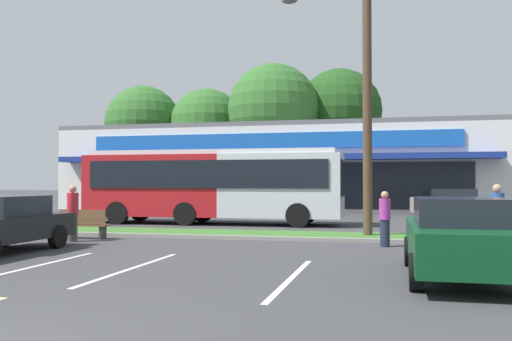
{
  "coord_description": "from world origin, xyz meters",
  "views": [
    {
      "loc": [
        4.81,
        -4.64,
        1.81
      ],
      "look_at": [
        -0.6,
        18.1,
        2.33
      ],
      "focal_mm": 39.38,
      "sensor_mm": 36.0,
      "label": 1
    }
  ],
  "objects_px": {
    "car_3": "(202,203)",
    "pedestrian_by_pole": "(385,219)",
    "utility_pole": "(363,54)",
    "bus_stop_bench": "(85,223)",
    "car_0": "(457,203)",
    "car_2": "(461,237)",
    "pedestrian_mid": "(73,213)",
    "pedestrian_near_bench": "(497,217)",
    "city_bus": "(213,184)"
  },
  "relations": [
    {
      "from": "bus_stop_bench",
      "to": "pedestrian_near_bench",
      "type": "bearing_deg",
      "value": 178.25
    },
    {
      "from": "city_bus",
      "to": "pedestrian_by_pole",
      "type": "xyz_separation_m",
      "value": [
        7.48,
        -7.34,
        -0.97
      ]
    },
    {
      "from": "pedestrian_near_bench",
      "to": "utility_pole",
      "type": "bearing_deg",
      "value": -63.67
    },
    {
      "from": "car_0",
      "to": "pedestrian_by_pole",
      "type": "xyz_separation_m",
      "value": [
        -3.51,
        -13.91,
        0.01
      ]
    },
    {
      "from": "utility_pole",
      "to": "bus_stop_bench",
      "type": "height_order",
      "value": "utility_pole"
    },
    {
      "from": "car_0",
      "to": "bus_stop_bench",
      "type": "bearing_deg",
      "value": -133.15
    },
    {
      "from": "city_bus",
      "to": "pedestrian_near_bench",
      "type": "relative_size",
      "value": 6.43
    },
    {
      "from": "bus_stop_bench",
      "to": "pedestrian_by_pole",
      "type": "height_order",
      "value": "pedestrian_by_pole"
    },
    {
      "from": "car_2",
      "to": "bus_stop_bench",
      "type": "bearing_deg",
      "value": 64.61
    },
    {
      "from": "car_0",
      "to": "pedestrian_mid",
      "type": "bearing_deg",
      "value": -131.35
    },
    {
      "from": "bus_stop_bench",
      "to": "car_0",
      "type": "distance_m",
      "value": 19.02
    },
    {
      "from": "pedestrian_near_bench",
      "to": "pedestrian_mid",
      "type": "height_order",
      "value": "pedestrian_near_bench"
    },
    {
      "from": "city_bus",
      "to": "car_3",
      "type": "height_order",
      "value": "city_bus"
    },
    {
      "from": "pedestrian_by_pole",
      "to": "car_2",
      "type": "bearing_deg",
      "value": 130.6
    },
    {
      "from": "car_2",
      "to": "car_3",
      "type": "xyz_separation_m",
      "value": [
        -11.17,
        17.56,
        -0.04
      ]
    },
    {
      "from": "city_bus",
      "to": "bus_stop_bench",
      "type": "bearing_deg",
      "value": -105.82
    },
    {
      "from": "car_0",
      "to": "pedestrian_by_pole",
      "type": "relative_size",
      "value": 3.0
    },
    {
      "from": "car_0",
      "to": "pedestrian_mid",
      "type": "distance_m",
      "value": 19.58
    },
    {
      "from": "car_0",
      "to": "car_2",
      "type": "xyz_separation_m",
      "value": [
        -2.07,
        -19.06,
        0.01
      ]
    },
    {
      "from": "car_2",
      "to": "city_bus",
      "type": "bearing_deg",
      "value": 35.53
    },
    {
      "from": "pedestrian_mid",
      "to": "bus_stop_bench",
      "type": "bearing_deg",
      "value": 98.27
    },
    {
      "from": "pedestrian_near_bench",
      "to": "bus_stop_bench",
      "type": "bearing_deg",
      "value": -29.06
    },
    {
      "from": "utility_pole",
      "to": "bus_stop_bench",
      "type": "bearing_deg",
      "value": -165.46
    },
    {
      "from": "car_3",
      "to": "pedestrian_by_pole",
      "type": "xyz_separation_m",
      "value": [
        9.73,
        -12.41,
        0.04
      ]
    },
    {
      "from": "city_bus",
      "to": "car_2",
      "type": "bearing_deg",
      "value": -54.93
    },
    {
      "from": "car_3",
      "to": "pedestrian_by_pole",
      "type": "distance_m",
      "value": 15.77
    },
    {
      "from": "bus_stop_bench",
      "to": "car_3",
      "type": "distance_m",
      "value": 12.38
    },
    {
      "from": "city_bus",
      "to": "car_2",
      "type": "relative_size",
      "value": 2.42
    },
    {
      "from": "car_2",
      "to": "pedestrian_by_pole",
      "type": "bearing_deg",
      "value": 15.62
    },
    {
      "from": "city_bus",
      "to": "car_2",
      "type": "xyz_separation_m",
      "value": [
        8.92,
        -12.5,
        -0.98
      ]
    },
    {
      "from": "car_2",
      "to": "pedestrian_near_bench",
      "type": "distance_m",
      "value": 5.03
    },
    {
      "from": "car_2",
      "to": "pedestrian_by_pole",
      "type": "height_order",
      "value": "pedestrian_by_pole"
    },
    {
      "from": "bus_stop_bench",
      "to": "car_3",
      "type": "relative_size",
      "value": 0.35
    },
    {
      "from": "city_bus",
      "to": "car_3",
      "type": "distance_m",
      "value": 5.63
    },
    {
      "from": "pedestrian_near_bench",
      "to": "pedestrian_by_pole",
      "type": "height_order",
      "value": "pedestrian_near_bench"
    },
    {
      "from": "car_3",
      "to": "pedestrian_near_bench",
      "type": "xyz_separation_m",
      "value": [
        12.66,
        -12.75,
        0.15
      ]
    },
    {
      "from": "city_bus",
      "to": "pedestrian_mid",
      "type": "bearing_deg",
      "value": -103.87
    },
    {
      "from": "utility_pole",
      "to": "pedestrian_by_pole",
      "type": "relative_size",
      "value": 7.23
    },
    {
      "from": "pedestrian_mid",
      "to": "pedestrian_by_pole",
      "type": "bearing_deg",
      "value": 8.3
    },
    {
      "from": "bus_stop_bench",
      "to": "car_3",
      "type": "bearing_deg",
      "value": -88.89
    },
    {
      "from": "bus_stop_bench",
      "to": "pedestrian_near_bench",
      "type": "relative_size",
      "value": 0.9
    },
    {
      "from": "bus_stop_bench",
      "to": "pedestrian_near_bench",
      "type": "height_order",
      "value": "pedestrian_near_bench"
    },
    {
      "from": "city_bus",
      "to": "car_2",
      "type": "height_order",
      "value": "city_bus"
    },
    {
      "from": "car_0",
      "to": "pedestrian_by_pole",
      "type": "distance_m",
      "value": 14.34
    },
    {
      "from": "city_bus",
      "to": "pedestrian_mid",
      "type": "relative_size",
      "value": 6.59
    },
    {
      "from": "bus_stop_bench",
      "to": "pedestrian_mid",
      "type": "xyz_separation_m",
      "value": [
        0.07,
        -0.82,
        0.37
      ]
    },
    {
      "from": "utility_pole",
      "to": "bus_stop_bench",
      "type": "distance_m",
      "value": 10.66
    },
    {
      "from": "bus_stop_bench",
      "to": "car_0",
      "type": "xyz_separation_m",
      "value": [
        13.0,
        13.87,
        0.28
      ]
    },
    {
      "from": "pedestrian_by_pole",
      "to": "bus_stop_bench",
      "type": "bearing_deg",
      "value": 24.76
    },
    {
      "from": "car_2",
      "to": "pedestrian_mid",
      "type": "relative_size",
      "value": 2.72
    }
  ]
}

